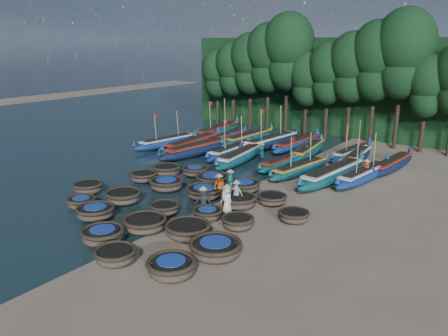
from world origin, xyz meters
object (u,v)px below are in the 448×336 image
Objects in this scene: fisherman_6 at (366,169)px; coracle_7 at (145,223)px; long_boat_0 at (168,142)px; coracle_15 at (144,176)px; fisherman_0 at (227,199)px; long_boat_2 at (198,149)px; fisherman_3 at (203,200)px; long_boat_9 at (218,131)px; long_boat_5 at (285,161)px; long_boat_7 at (333,174)px; fisherman_4 at (237,193)px; long_boat_1 at (193,144)px; long_boat_6 at (300,169)px; coracle_6 at (95,212)px; coracle_22 at (213,180)px; coracle_5 at (81,202)px; long_boat_14 at (308,151)px; coracle_24 at (272,199)px; long_boat_4 at (241,156)px; coracle_17 at (204,192)px; coracle_20 at (167,170)px; long_boat_8 at (364,175)px; coracle_8 at (188,230)px; coracle_9 at (216,248)px; coracle_10 at (88,187)px; coracle_14 at (238,222)px; coracle_4 at (171,267)px; coracle_21 at (195,171)px; long_boat_15 at (352,152)px; coracle_23 at (243,186)px; fisherman_1 at (230,182)px; long_boat_3 at (233,150)px; coracle_18 at (238,201)px; long_boat_11 at (249,138)px; coracle_2 at (103,235)px; coracle_19 at (294,216)px; coracle_3 at (115,255)px; coracle_13 at (207,213)px; fisherman_2 at (219,187)px; coracle_12 at (164,208)px; coracle_16 at (167,184)px; long_boat_16 at (356,158)px.

coracle_7 is at bearing -81.46° from fisherman_6.
coracle_7 is 0.35× the size of long_boat_0.
coracle_15 is 1.03× the size of fisherman_0.
long_boat_2 is 5.10× the size of fisherman_3.
long_boat_5 is at bearing -35.06° from long_boat_9.
long_boat_7 is 8.42m from fisherman_4.
long_boat_6 reaches higher than long_boat_1.
long_boat_9 is (0.83, 6.63, 0.08)m from long_boat_0.
coracle_22 is (1.71, 8.56, 0.01)m from coracle_6.
coracle_5 is 19.96m from long_boat_14.
coracle_24 is 9.62m from long_boat_4.
coracle_6 is 0.78× the size of coracle_17.
long_boat_8 is at bearing 30.71° from coracle_20.
fisherman_6 reaches higher than long_boat_2.
coracle_7 is 0.32× the size of long_boat_1.
coracle_9 is (2.42, -0.81, 0.02)m from coracle_8.
coracle_24 is (10.78, 5.47, -0.05)m from coracle_10.
coracle_14 is 10.78m from coracle_20.
long_boat_7 reaches higher than coracle_17.
long_boat_1 is at bearing 128.17° from coracle_4.
long_boat_15 is (7.45, 11.95, 0.09)m from coracle_21.
coracle_21 is at bearing 58.04° from coracle_15.
coracle_23 is 14.24m from long_boat_0.
fisherman_1 is at bearing -41.38° from long_boat_1.
coracle_6 is at bearing 165.08° from coracle_4.
long_boat_1 is 1.09× the size of long_boat_3.
long_boat_0 reaches higher than long_boat_2.
coracle_7 is at bearing -60.64° from long_boat_1.
fisherman_3 is at bearing -120.21° from coracle_18.
long_boat_11 is at bearing -18.30° from long_boat_9.
long_boat_0 is (-14.12, 8.74, 0.10)m from coracle_18.
coracle_17 is 2.47m from fisherman_4.
coracle_23 is at bearing 82.88° from coracle_2.
fisherman_4 is at bearing -109.61° from long_boat_8.
long_boat_3 is at bearing 117.19° from coracle_8.
coracle_4 is at bearing -99.67° from coracle_19.
fisherman_1 is at bearing 96.14° from coracle_3.
coracle_13 is at bearing -90.50° from long_boat_15.
coracle_20 is at bearing 169.06° from fisherman_2.
coracle_15 is at bearing 147.16° from coracle_12.
coracle_20 reaches higher than coracle_12.
fisherman_3 is (4.41, -10.30, 0.26)m from long_boat_4.
coracle_5 is 7.43m from fisherman_3.
coracle_24 is (1.91, 10.62, -0.03)m from coracle_3.
long_boat_6 is at bearing 102.06° from coracle_24.
coracle_16 is 1.03× the size of coracle_23.
coracle_14 is at bearing 131.04° from fisherman_4.
long_boat_16 is at bearing -13.03° from long_boat_9.
coracle_2 is 10.46m from coracle_24.
long_boat_3 reaches higher than coracle_15.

